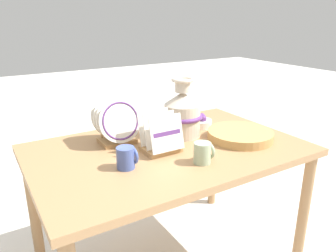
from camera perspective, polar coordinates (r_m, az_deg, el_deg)
The scene contains 8 objects.
display_table at distance 1.67m, azimuth 0.00°, elevation -6.21°, with size 1.33×0.86×0.72m.
ceramic_vase at distance 1.75m, azimuth 2.50°, elevation 2.36°, with size 0.22×0.22×0.31m.
dish_rack_round_plates at distance 1.66m, azimuth -8.89°, elevation 0.38°, with size 0.22×0.18×0.24m.
dish_rack_square_plates at distance 1.56m, azimuth -1.31°, elevation -2.22°, with size 0.17×0.16×0.19m.
wicker_charger_stack at distance 1.77m, azimuth 12.44°, elevation -1.53°, with size 0.34×0.34×0.04m.
mug_sage_glaze at distance 1.46m, azimuth 6.14°, elevation -4.63°, with size 0.09×0.08×0.10m.
mug_cobalt_glaze at distance 1.41m, azimuth -7.23°, elevation -5.47°, with size 0.09×0.08×0.10m.
fruit_bowl at distance 1.93m, azimuth 5.65°, elevation 0.72°, with size 0.14×0.14×0.08m.
Camera 1 is at (-0.78, -1.29, 1.34)m, focal length 35.00 mm.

